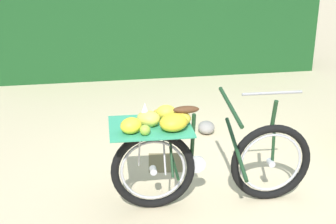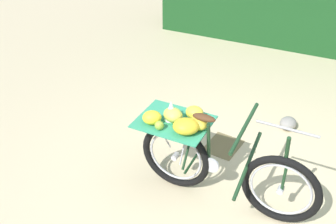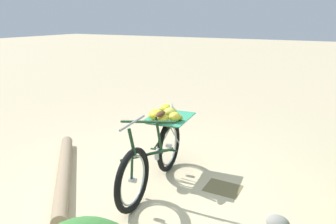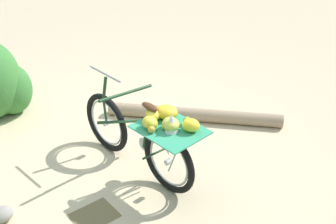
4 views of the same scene
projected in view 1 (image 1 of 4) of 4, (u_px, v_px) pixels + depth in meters
ground_plane at (234, 195)px, 4.44m from camera, size 60.00×60.00×0.00m
bicycle at (198, 153)px, 4.11m from camera, size 0.72×1.80×1.03m
path_stone at (206, 127)px, 5.74m from camera, size 0.24×0.20×0.15m
leaf_litter_patch at (166, 162)px, 5.05m from camera, size 0.44×0.36×0.01m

